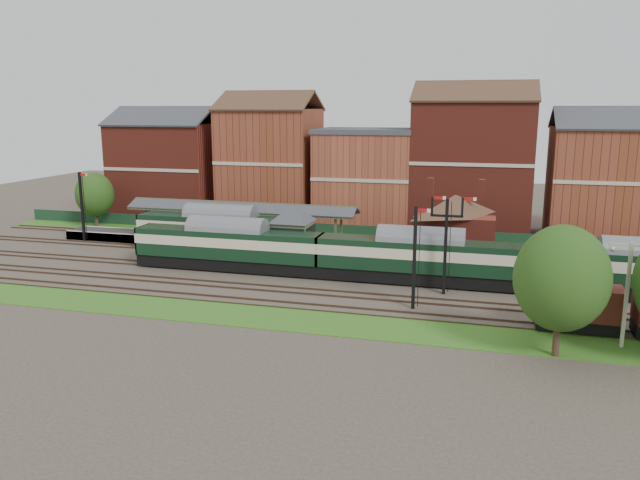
% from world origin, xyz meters
% --- Properties ---
extents(ground, '(160.00, 160.00, 0.00)m').
position_xyz_m(ground, '(0.00, 0.00, 0.00)').
color(ground, '#473D33').
rests_on(ground, ground).
extents(grass_back, '(90.00, 4.50, 0.06)m').
position_xyz_m(grass_back, '(0.00, 16.00, 0.03)').
color(grass_back, '#2D6619').
rests_on(grass_back, ground).
extents(grass_front, '(90.00, 5.00, 0.06)m').
position_xyz_m(grass_front, '(0.00, -12.00, 0.03)').
color(grass_front, '#2D6619').
rests_on(grass_front, ground).
extents(fence, '(90.00, 0.12, 1.50)m').
position_xyz_m(fence, '(0.00, 18.00, 0.75)').
color(fence, '#193823').
rests_on(fence, ground).
extents(platform, '(55.00, 3.40, 1.00)m').
position_xyz_m(platform, '(-5.00, 9.75, 0.50)').
color(platform, '#2D2D2D').
rests_on(platform, ground).
extents(signal_box, '(5.40, 5.40, 6.00)m').
position_xyz_m(signal_box, '(-3.00, 3.25, 3.19)').
color(signal_box, '#5B684A').
rests_on(signal_box, ground).
extents(brick_hut, '(3.20, 2.64, 2.94)m').
position_xyz_m(brick_hut, '(5.00, 3.25, 1.20)').
color(brick_hut, brown).
rests_on(brick_hut, ground).
extents(station_building, '(8.10, 8.10, 5.90)m').
position_xyz_m(station_building, '(12.00, 9.75, 3.96)').
color(station_building, maroon).
rests_on(station_building, platform).
extents(canopy, '(26.00, 3.89, 4.08)m').
position_xyz_m(canopy, '(-11.00, 9.75, 4.58)').
color(canopy, '#464E31').
rests_on(canopy, platform).
extents(semaphore_bracket, '(3.60, 0.25, 8.18)m').
position_xyz_m(semaphore_bracket, '(12.04, -2.50, 4.63)').
color(semaphore_bracket, black).
rests_on(semaphore_bracket, ground).
extents(semaphore_platform_end, '(1.23, 0.25, 8.00)m').
position_xyz_m(semaphore_platform_end, '(-29.98, 8.00, 4.16)').
color(semaphore_platform_end, black).
rests_on(semaphore_platform_end, ground).
extents(semaphore_siding, '(1.23, 0.25, 8.00)m').
position_xyz_m(semaphore_siding, '(10.02, -7.00, 4.16)').
color(semaphore_siding, black).
rests_on(semaphore_siding, ground).
extents(yard_lamp, '(2.60, 0.22, 7.00)m').
position_xyz_m(yard_lamp, '(24.00, -11.50, 3.99)').
color(yard_lamp, beige).
rests_on(yard_lamp, ground).
extents(town_backdrop, '(69.00, 10.00, 16.00)m').
position_xyz_m(town_backdrop, '(-0.18, 25.00, 7.00)').
color(town_backdrop, maroon).
rests_on(town_backdrop, ground).
extents(dmu_train, '(54.41, 2.86, 4.18)m').
position_xyz_m(dmu_train, '(9.72, 0.00, 2.44)').
color(dmu_train, black).
rests_on(dmu_train, ground).
extents(platform_railcar, '(18.47, 2.91, 4.25)m').
position_xyz_m(platform_railcar, '(-12.00, 6.50, 2.48)').
color(platform_railcar, black).
rests_on(platform_railcar, ground).
extents(goods_van_a, '(5.59, 2.42, 3.39)m').
position_xyz_m(goods_van_a, '(21.61, -9.00, 1.94)').
color(goods_van_a, black).
rests_on(goods_van_a, ground).
extents(tree_far, '(5.73, 5.73, 8.36)m').
position_xyz_m(tree_far, '(19.74, -14.16, 5.05)').
color(tree_far, '#382619').
rests_on(tree_far, ground).
extents(tree_back, '(4.85, 4.85, 7.09)m').
position_xyz_m(tree_back, '(-33.51, 15.53, 4.29)').
color(tree_back, '#382619').
rests_on(tree_back, ground).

